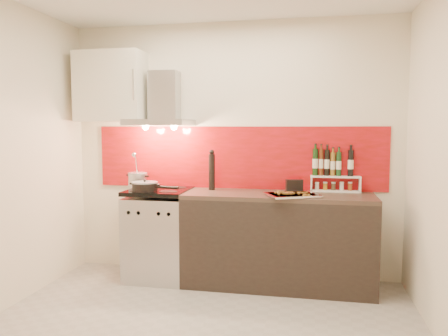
% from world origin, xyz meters
% --- Properties ---
extents(floor, '(3.40, 3.40, 0.00)m').
position_xyz_m(floor, '(0.00, 0.00, 0.00)').
color(floor, '#9E9991').
rests_on(floor, ground).
extents(back_wall, '(3.40, 0.02, 2.60)m').
position_xyz_m(back_wall, '(0.00, 1.40, 1.30)').
color(back_wall, silver).
rests_on(back_wall, ground).
extents(backsplash, '(3.00, 0.02, 0.64)m').
position_xyz_m(backsplash, '(0.05, 1.39, 1.22)').
color(backsplash, maroon).
rests_on(backsplash, back_wall).
extents(range_stove, '(0.60, 0.60, 0.91)m').
position_xyz_m(range_stove, '(-0.70, 1.10, 0.44)').
color(range_stove, '#B7B7BA').
rests_on(range_stove, ground).
extents(counter, '(1.80, 0.60, 0.90)m').
position_xyz_m(counter, '(0.50, 1.10, 0.45)').
color(counter, black).
rests_on(counter, ground).
extents(range_hood, '(0.62, 0.50, 0.61)m').
position_xyz_m(range_hood, '(-0.70, 1.24, 1.74)').
color(range_hood, '#B7B7BA').
rests_on(range_hood, back_wall).
extents(upper_cabinet, '(0.70, 0.35, 0.72)m').
position_xyz_m(upper_cabinet, '(-1.25, 1.22, 1.95)').
color(upper_cabinet, silver).
rests_on(upper_cabinet, back_wall).
extents(stock_pot, '(0.20, 0.20, 0.17)m').
position_xyz_m(stock_pot, '(-0.98, 1.24, 0.99)').
color(stock_pot, '#B7B7BA').
rests_on(stock_pot, range_stove).
extents(saute_pan, '(0.49, 0.25, 0.12)m').
position_xyz_m(saute_pan, '(-0.78, 0.95, 0.96)').
color(saute_pan, black).
rests_on(saute_pan, range_stove).
extents(utensil_jar, '(0.08, 0.12, 0.38)m').
position_xyz_m(utensil_jar, '(-0.98, 1.18, 1.01)').
color(utensil_jar, silver).
rests_on(utensil_jar, range_stove).
extents(pepper_mill, '(0.06, 0.06, 0.41)m').
position_xyz_m(pepper_mill, '(-0.18, 1.23, 1.10)').
color(pepper_mill, black).
rests_on(pepper_mill, counter).
extents(step_shelf, '(0.48, 0.13, 0.42)m').
position_xyz_m(step_shelf, '(1.01, 1.34, 1.09)').
color(step_shelf, white).
rests_on(step_shelf, counter).
extents(caddy_box, '(0.17, 0.11, 0.14)m').
position_xyz_m(caddy_box, '(0.65, 1.18, 0.96)').
color(caddy_box, black).
rests_on(caddy_box, counter).
extents(baking_tray, '(0.56, 0.51, 0.03)m').
position_xyz_m(baking_tray, '(0.63, 0.95, 0.92)').
color(baking_tray, silver).
rests_on(baking_tray, counter).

